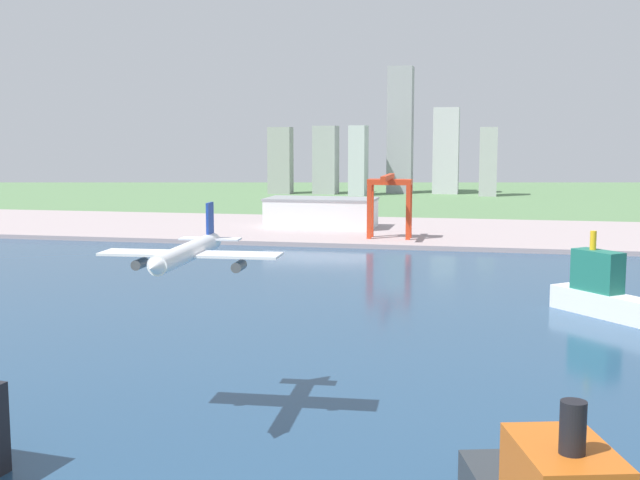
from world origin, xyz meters
The scene contains 8 objects.
ground_plane centered at (0.00, 300.00, 0.00)m, with size 2400.00×2400.00×0.00m, color #587D50.
water_bay centered at (0.00, 240.00, 0.07)m, with size 840.00×360.00×0.15m, color navy.
industrial_pier centered at (0.00, 490.00, 1.25)m, with size 840.00×140.00×2.50m, color #A69597.
airplane_landing centered at (-30.25, 166.88, 33.46)m, with size 35.26×37.42×11.78m.
ferry_boat centered at (61.48, 282.00, 7.40)m, with size 35.27×38.94×26.10m.
port_crane_red centered at (-25.87, 444.41, 26.64)m, with size 22.64×37.32×33.63m.
warehouse_main centered at (-71.62, 491.42, 11.14)m, with size 64.32×32.13×17.23m.
distant_skyline centered at (-73.04, 819.39, 43.49)m, with size 218.41×63.63×123.47m.
Camera 1 is at (25.59, 22.22, 55.24)m, focal length 45.97 mm.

